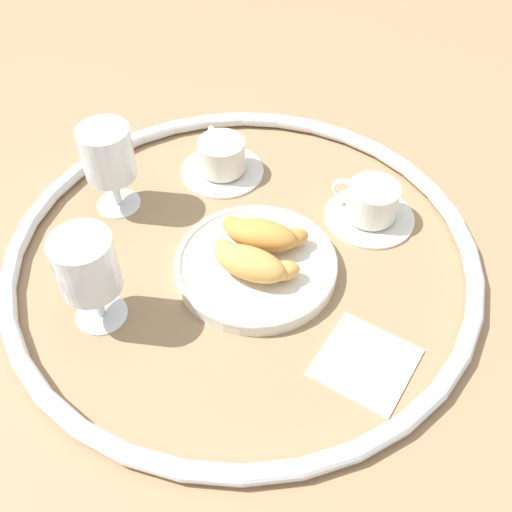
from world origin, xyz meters
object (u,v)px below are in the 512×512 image
at_px(croissant_small, 262,234).
at_px(juice_glass_right, 108,156).
at_px(coffee_cup_near, 371,205).
at_px(juice_glass_left, 87,268).
at_px(croissant_large, 251,263).
at_px(pastry_plate, 256,265).
at_px(coffee_cup_far, 222,159).
at_px(folded_napkin, 366,362).

distance_m(croissant_small, juice_glass_right, 0.25).
bearing_deg(coffee_cup_near, juice_glass_left, -132.06).
relative_size(croissant_large, juice_glass_left, 0.98).
height_order(croissant_small, coffee_cup_near, croissant_small).
xyz_separation_m(croissant_large, croissant_small, (-0.01, 0.05, 0.00)).
bearing_deg(croissant_large, pastry_plate, 96.96).
bearing_deg(juice_glass_right, coffee_cup_far, 48.36).
bearing_deg(juice_glass_right, juice_glass_left, -65.24).
relative_size(coffee_cup_far, juice_glass_right, 0.97).
distance_m(croissant_large, croissant_small, 0.06).
distance_m(croissant_large, coffee_cup_near, 0.22).
xyz_separation_m(coffee_cup_near, coffee_cup_far, (-0.25, 0.02, 0.00)).
bearing_deg(coffee_cup_far, pastry_plate, -53.80).
distance_m(coffee_cup_far, folded_napkin, 0.41).
height_order(pastry_plate, croissant_large, croissant_large).
bearing_deg(croissant_large, croissant_small, 96.40).
distance_m(pastry_plate, juice_glass_right, 0.27).
distance_m(croissant_small, folded_napkin, 0.22).
relative_size(coffee_cup_far, folded_napkin, 1.24).
height_order(coffee_cup_near, juice_glass_left, juice_glass_left).
bearing_deg(pastry_plate, croissant_large, -83.04).
bearing_deg(pastry_plate, croissant_small, 95.96).
height_order(croissant_small, juice_glass_right, juice_glass_right).
height_order(juice_glass_left, juice_glass_right, same).
xyz_separation_m(croissant_large, coffee_cup_far, (-0.13, 0.20, -0.02)).
bearing_deg(folded_napkin, pastry_plate, 153.40).
bearing_deg(juice_glass_left, folded_napkin, 9.40).
height_order(croissant_large, juice_glass_left, juice_glass_left).
xyz_separation_m(croissant_large, coffee_cup_near, (0.12, 0.19, -0.02)).
xyz_separation_m(juice_glass_left, juice_glass_right, (-0.09, 0.20, 0.00)).
distance_m(juice_glass_right, folded_napkin, 0.46).
relative_size(croissant_large, coffee_cup_near, 1.01).
distance_m(croissant_small, coffee_cup_near, 0.18).
bearing_deg(pastry_plate, juice_glass_left, -137.34).
relative_size(croissant_small, coffee_cup_near, 1.00).
height_order(croissant_large, croissant_small, same).
bearing_deg(croissant_large, folded_napkin, -20.48).
distance_m(coffee_cup_near, folded_napkin, 0.26).
distance_m(pastry_plate, coffee_cup_near, 0.20).
relative_size(croissant_small, juice_glass_right, 0.97).
height_order(juice_glass_right, folded_napkin, juice_glass_right).
height_order(pastry_plate, coffee_cup_far, coffee_cup_far).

